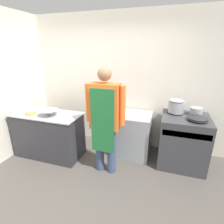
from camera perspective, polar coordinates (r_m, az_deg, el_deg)
name	(u,v)px	position (r m, az deg, el deg)	size (l,w,h in m)	color
ground_plane	(85,192)	(2.89, -8.76, -24.34)	(14.00, 14.00, 0.00)	#4C4742
wall_back	(117,83)	(3.69, 1.71, 9.53)	(8.00, 0.05, 2.70)	silver
wall_left	(22,83)	(4.06, -27.25, 8.35)	(0.05, 8.00, 2.70)	silver
prep_counter	(49,135)	(3.65, -19.86, -6.93)	(1.32, 0.62, 0.87)	#2D2D33
stove	(183,141)	(3.42, 22.07, -8.65)	(0.79, 0.75, 0.94)	#38383D
fridge_unit	(133,134)	(3.52, 6.92, -7.13)	(0.67, 0.67, 0.83)	#93999E
person_cook	(105,116)	(2.74, -2.32, -1.45)	(0.64, 0.24, 1.77)	#38476B
mixing_bowl	(48,113)	(3.37, -20.03, -0.22)	(0.36, 0.36, 0.11)	#9EA0A8
plastic_tub	(30,113)	(3.52, -25.07, -0.41)	(0.14, 0.14, 0.07)	#D8B266
stock_pot	(176,106)	(3.31, 20.21, 1.91)	(0.27, 0.27, 0.24)	#9EA0A8
saute_pan	(198,119)	(3.12, 26.22, -1.93)	(0.31, 0.31, 0.04)	#262628
sauce_pot	(196,111)	(3.36, 25.78, 0.31)	(0.20, 0.20, 0.12)	#9EA0A8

